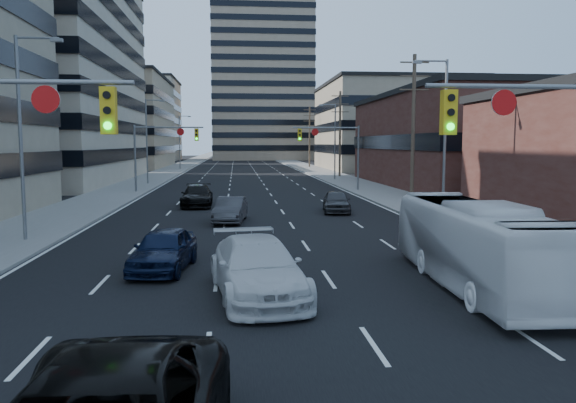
% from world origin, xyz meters
% --- Properties ---
extents(road_surface, '(18.00, 300.00, 0.02)m').
position_xyz_m(road_surface, '(0.00, 130.00, 0.01)').
color(road_surface, black).
rests_on(road_surface, ground).
extents(sidewalk_left, '(5.00, 300.00, 0.15)m').
position_xyz_m(sidewalk_left, '(-11.50, 130.00, 0.07)').
color(sidewalk_left, slate).
rests_on(sidewalk_left, ground).
extents(sidewalk_right, '(5.00, 300.00, 0.15)m').
position_xyz_m(sidewalk_right, '(11.50, 130.00, 0.07)').
color(sidewalk_right, slate).
rests_on(sidewalk_right, ground).
extents(office_left_far, '(20.00, 30.00, 16.00)m').
position_xyz_m(office_left_far, '(-24.00, 100.00, 8.00)').
color(office_left_far, gray).
rests_on(office_left_far, ground).
extents(storefront_right_mid, '(20.00, 30.00, 9.00)m').
position_xyz_m(storefront_right_mid, '(24.00, 50.00, 4.50)').
color(storefront_right_mid, '#472119').
rests_on(storefront_right_mid, ground).
extents(office_right_far, '(22.00, 28.00, 14.00)m').
position_xyz_m(office_right_far, '(25.00, 88.00, 7.00)').
color(office_right_far, gray).
rests_on(office_right_far, ground).
extents(apartment_tower, '(26.00, 26.00, 58.00)m').
position_xyz_m(apartment_tower, '(6.00, 150.00, 29.00)').
color(apartment_tower, gray).
rests_on(apartment_tower, ground).
extents(bg_block_left, '(24.00, 24.00, 20.00)m').
position_xyz_m(bg_block_left, '(-28.00, 140.00, 10.00)').
color(bg_block_left, '#ADA089').
rests_on(bg_block_left, ground).
extents(bg_block_right, '(22.00, 22.00, 12.00)m').
position_xyz_m(bg_block_right, '(32.00, 130.00, 6.00)').
color(bg_block_right, gray).
rests_on(bg_block_right, ground).
extents(signal_near_right, '(6.59, 0.33, 6.00)m').
position_xyz_m(signal_near_right, '(7.45, 8.00, 4.33)').
color(signal_near_right, slate).
rests_on(signal_near_right, ground).
extents(signal_far_left, '(6.09, 0.33, 6.00)m').
position_xyz_m(signal_far_left, '(-7.68, 45.00, 4.30)').
color(signal_far_left, slate).
rests_on(signal_far_left, ground).
extents(signal_far_right, '(6.09, 0.33, 6.00)m').
position_xyz_m(signal_far_right, '(7.68, 45.00, 4.30)').
color(signal_far_right, slate).
rests_on(signal_far_right, ground).
extents(utility_pole_block, '(2.20, 0.28, 11.00)m').
position_xyz_m(utility_pole_block, '(12.20, 36.00, 5.78)').
color(utility_pole_block, '#4C3D2D').
rests_on(utility_pole_block, ground).
extents(utility_pole_midblock, '(2.20, 0.28, 11.00)m').
position_xyz_m(utility_pole_midblock, '(12.20, 66.00, 5.78)').
color(utility_pole_midblock, '#4C3D2D').
rests_on(utility_pole_midblock, ground).
extents(utility_pole_distant, '(2.20, 0.28, 11.00)m').
position_xyz_m(utility_pole_distant, '(12.20, 96.00, 5.78)').
color(utility_pole_distant, '#4C3D2D').
rests_on(utility_pole_distant, ground).
extents(streetlight_left_near, '(2.03, 0.22, 9.00)m').
position_xyz_m(streetlight_left_near, '(-10.34, 20.00, 5.05)').
color(streetlight_left_near, slate).
rests_on(streetlight_left_near, ground).
extents(streetlight_left_mid, '(2.03, 0.22, 9.00)m').
position_xyz_m(streetlight_left_mid, '(-10.34, 55.00, 5.05)').
color(streetlight_left_mid, slate).
rests_on(streetlight_left_mid, ground).
extents(streetlight_left_far, '(2.03, 0.22, 9.00)m').
position_xyz_m(streetlight_left_far, '(-10.34, 90.00, 5.05)').
color(streetlight_left_far, slate).
rests_on(streetlight_left_far, ground).
extents(streetlight_right_near, '(2.03, 0.22, 9.00)m').
position_xyz_m(streetlight_right_near, '(10.34, 25.00, 5.05)').
color(streetlight_right_near, slate).
rests_on(streetlight_right_near, ground).
extents(streetlight_right_far, '(2.03, 0.22, 9.00)m').
position_xyz_m(streetlight_right_far, '(10.34, 60.00, 5.05)').
color(streetlight_right_far, slate).
rests_on(streetlight_right_far, ground).
extents(white_van, '(3.07, 5.99, 1.66)m').
position_xyz_m(white_van, '(-0.57, 10.21, 0.83)').
color(white_van, silver).
rests_on(white_van, ground).
extents(transit_bus, '(2.58, 9.64, 2.67)m').
position_xyz_m(transit_bus, '(6.06, 10.64, 1.33)').
color(transit_bus, white).
rests_on(transit_bus, ground).
extents(sedan_blue, '(2.29, 4.54, 1.48)m').
position_xyz_m(sedan_blue, '(-3.67, 13.82, 0.74)').
color(sedan_blue, black).
rests_on(sedan_blue, ground).
extents(sedan_grey_center, '(2.02, 4.41, 1.40)m').
position_xyz_m(sedan_grey_center, '(-1.48, 25.60, 0.70)').
color(sedan_grey_center, '#39393C').
rests_on(sedan_grey_center, ground).
extents(sedan_black_far, '(2.17, 5.19, 1.50)m').
position_xyz_m(sedan_black_far, '(-3.87, 33.69, 0.75)').
color(sedan_black_far, black).
rests_on(sedan_black_far, ground).
extents(sedan_grey_right, '(2.16, 4.32, 1.41)m').
position_xyz_m(sedan_grey_right, '(5.20, 29.48, 0.71)').
color(sedan_grey_right, '#38383B').
rests_on(sedan_grey_right, ground).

